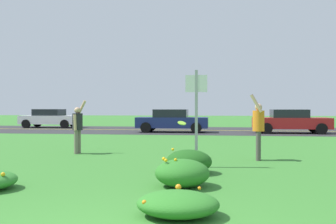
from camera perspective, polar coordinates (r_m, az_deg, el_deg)
name	(u,v)px	position (r m, az deg, el deg)	size (l,w,h in m)	color
ground_plane	(188,147)	(14.44, 3.19, -5.48)	(120.00, 120.00, 0.00)	#387A2D
highway_strip	(200,130)	(25.16, 5.05, -2.87)	(120.00, 9.11, 0.01)	#2D2D30
highway_center_stripe	(200,130)	(25.16, 5.05, -2.86)	(120.00, 0.16, 0.00)	yellow
daylily_clump_mid_center	(178,204)	(5.32, 1.55, -14.15)	(1.18, 0.95, 0.39)	#2D7526
daylily_clump_mid_left	(182,173)	(7.21, 2.24, -9.49)	(1.07, 1.04, 0.59)	#2D7526
daylily_clump_front_left	(189,161)	(8.66, 3.28, -7.72)	(1.08, 0.96, 0.59)	#1E5619
sign_post_near_path	(196,108)	(9.45, 4.45, 0.57)	(0.56, 0.10, 2.52)	#93969B
person_thrower_dark_shirt	(78,126)	(12.64, -13.95, -2.10)	(0.42, 0.51, 1.80)	#232328
person_catcher_orange_shirt	(258,126)	(11.02, 13.93, -2.14)	(0.44, 0.51, 1.94)	orange
frisbee_lime	(182,123)	(11.11, 2.17, -1.75)	(0.27, 0.25, 0.16)	#8CD133
car_white_leftmost	(50,118)	(30.07, -17.92, -0.93)	(4.50, 2.00, 1.45)	silver
car_navy_center_left	(172,121)	(23.22, 0.65, -1.34)	(4.50, 2.00, 1.45)	navy
car_red_center_right	(290,121)	(23.49, 18.57, -1.35)	(4.50, 2.00, 1.45)	maroon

